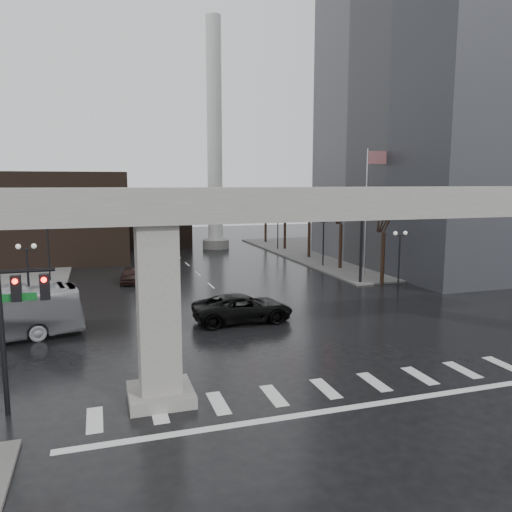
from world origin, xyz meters
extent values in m
plane|color=black|center=(0.00, 0.00, 0.00)|extent=(160.00, 160.00, 0.00)
cube|color=slate|center=(26.00, 36.00, 0.07)|extent=(28.00, 36.00, 0.15)
cube|color=#999691|center=(0.00, 0.00, 8.00)|extent=(48.00, 2.20, 1.40)
cube|color=#999691|center=(-7.00, 0.00, 3.65)|extent=(1.60, 1.60, 7.30)
cube|color=#999691|center=(-7.00, 0.00, 0.25)|extent=(2.60, 2.60, 0.50)
cube|color=slate|center=(28.00, 26.00, 21.00)|extent=(22.00, 26.00, 42.00)
cube|color=black|center=(-14.00, 42.00, 5.00)|extent=(16.00, 14.00, 10.00)
cube|color=black|center=(-2.00, 52.00, 4.00)|extent=(10.00, 10.00, 8.00)
cylinder|color=white|center=(6.00, 46.00, 15.00)|extent=(2.00, 2.00, 30.00)
cylinder|color=#999691|center=(6.00, 46.00, 0.60)|extent=(3.60, 3.60, 1.20)
cylinder|color=black|center=(12.80, 18.80, 4.00)|extent=(0.24, 0.24, 8.00)
cylinder|color=black|center=(6.80, 18.80, 7.20)|extent=(12.00, 0.18, 0.18)
cube|color=black|center=(9.80, 18.80, 6.55)|extent=(0.35, 0.30, 1.00)
cube|color=black|center=(6.30, 18.80, 6.55)|extent=(0.35, 0.30, 1.00)
cube|color=black|center=(2.80, 18.80, 6.55)|extent=(0.35, 0.30, 1.00)
sphere|color=#FF0C05|center=(9.80, 18.62, 6.85)|extent=(0.20, 0.20, 0.20)
cube|color=#0B531B|center=(11.30, 18.80, 7.00)|extent=(1.80, 0.05, 0.35)
cube|color=#0B531B|center=(4.80, 18.80, 7.00)|extent=(1.80, 0.05, 0.35)
cylinder|color=black|center=(-12.80, 0.50, 3.00)|extent=(0.20, 0.20, 6.00)
cylinder|color=black|center=(-11.80, 0.50, 5.60)|extent=(2.00, 0.14, 0.14)
cube|color=black|center=(-12.20, 0.50, 4.95)|extent=(0.35, 0.30, 1.00)
cube|color=black|center=(-11.20, 0.50, 4.95)|extent=(0.35, 0.30, 1.00)
cube|color=#0B531B|center=(-12.30, 0.50, 4.60)|extent=(1.60, 0.05, 0.30)
cylinder|color=silver|center=(15.00, 22.00, 6.00)|extent=(0.12, 0.12, 12.00)
cube|color=red|center=(16.00, 22.00, 11.20)|extent=(2.00, 0.03, 1.20)
cylinder|color=black|center=(13.50, 14.00, 2.40)|extent=(0.14, 0.14, 4.80)
cube|color=black|center=(13.50, 14.00, 4.75)|extent=(0.90, 0.06, 0.06)
sphere|color=silver|center=(13.05, 14.00, 4.95)|extent=(0.32, 0.32, 0.32)
sphere|color=silver|center=(13.95, 14.00, 4.95)|extent=(0.32, 0.32, 0.32)
cylinder|color=black|center=(13.50, 28.00, 2.40)|extent=(0.14, 0.14, 4.80)
cube|color=black|center=(13.50, 28.00, 4.75)|extent=(0.90, 0.06, 0.06)
sphere|color=silver|center=(13.05, 28.00, 4.95)|extent=(0.32, 0.32, 0.32)
sphere|color=silver|center=(13.95, 28.00, 4.95)|extent=(0.32, 0.32, 0.32)
cylinder|color=black|center=(13.50, 42.00, 2.40)|extent=(0.14, 0.14, 4.80)
cube|color=black|center=(13.50, 42.00, 4.75)|extent=(0.90, 0.06, 0.06)
sphere|color=silver|center=(13.05, 42.00, 4.95)|extent=(0.32, 0.32, 0.32)
sphere|color=silver|center=(13.95, 42.00, 4.95)|extent=(0.32, 0.32, 0.32)
cylinder|color=black|center=(-13.50, 14.00, 2.40)|extent=(0.14, 0.14, 4.80)
cube|color=black|center=(-13.50, 14.00, 4.75)|extent=(0.90, 0.06, 0.06)
sphere|color=silver|center=(-13.95, 14.00, 4.95)|extent=(0.32, 0.32, 0.32)
sphere|color=silver|center=(-13.05, 14.00, 4.95)|extent=(0.32, 0.32, 0.32)
cylinder|color=black|center=(-13.50, 28.00, 2.40)|extent=(0.14, 0.14, 4.80)
cube|color=black|center=(-13.50, 28.00, 4.75)|extent=(0.90, 0.06, 0.06)
sphere|color=silver|center=(-13.95, 28.00, 4.95)|extent=(0.32, 0.32, 0.32)
sphere|color=silver|center=(-13.05, 28.00, 4.95)|extent=(0.32, 0.32, 0.32)
cylinder|color=black|center=(-13.50, 42.00, 2.40)|extent=(0.14, 0.14, 4.80)
cube|color=black|center=(-13.50, 42.00, 4.75)|extent=(0.90, 0.06, 0.06)
sphere|color=silver|center=(-13.95, 42.00, 4.95)|extent=(0.32, 0.32, 0.32)
sphere|color=silver|center=(-13.05, 42.00, 4.95)|extent=(0.32, 0.32, 0.32)
cylinder|color=black|center=(14.50, 18.00, 2.27)|extent=(0.34, 0.34, 4.55)
cylinder|color=black|center=(14.50, 18.00, 6.01)|extent=(0.12, 1.52, 2.98)
cylinder|color=black|center=(15.00, 18.25, 5.78)|extent=(0.83, 1.14, 2.51)
cylinder|color=black|center=(14.50, 26.00, 2.33)|extent=(0.34, 0.34, 4.66)
cylinder|color=black|center=(14.50, 26.00, 6.15)|extent=(0.12, 1.55, 3.05)
cylinder|color=black|center=(15.00, 26.25, 5.91)|extent=(0.85, 1.16, 2.57)
cylinder|color=black|center=(14.50, 34.00, 2.38)|extent=(0.34, 0.34, 4.76)
cylinder|color=black|center=(14.50, 34.00, 6.29)|extent=(0.12, 1.59, 3.11)
cylinder|color=black|center=(15.00, 34.25, 6.05)|extent=(0.86, 1.18, 2.62)
cylinder|color=black|center=(14.50, 42.00, 2.43)|extent=(0.34, 0.34, 4.87)
cylinder|color=black|center=(14.50, 42.00, 6.43)|extent=(0.12, 1.62, 3.18)
cylinder|color=black|center=(15.00, 42.25, 6.18)|extent=(0.88, 1.20, 2.68)
cylinder|color=black|center=(14.50, 50.00, 2.48)|extent=(0.34, 0.34, 4.97)
cylinder|color=black|center=(14.50, 50.00, 6.57)|extent=(0.12, 1.65, 3.25)
cylinder|color=black|center=(15.00, 50.25, 6.31)|extent=(0.89, 1.23, 2.74)
imported|color=black|center=(-0.50, 10.25, 0.90)|extent=(6.45, 2.98, 1.79)
imported|color=black|center=(-6.59, 25.44, 0.68)|extent=(2.13, 4.18, 1.36)
camera|label=1|loc=(-9.15, -19.76, 8.90)|focal=35.00mm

